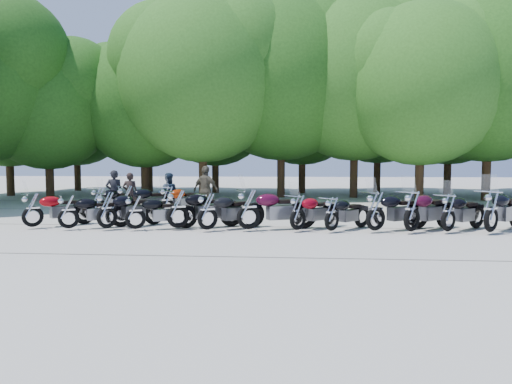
# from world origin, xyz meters

# --- Properties ---
(ground) EXTENTS (90.00, 90.00, 0.00)m
(ground) POSITION_xyz_m (0.00, 0.00, 0.00)
(ground) COLOR #A69F96
(ground) RESTS_ON ground
(tree_0) EXTENTS (7.50, 7.50, 9.21)m
(tree_0) POSITION_xyz_m (-15.42, 12.98, 5.45)
(tree_0) COLOR #3A2614
(tree_0) RESTS_ON ground
(tree_1) EXTENTS (6.97, 6.97, 8.55)m
(tree_1) POSITION_xyz_m (-12.04, 11.24, 5.06)
(tree_1) COLOR #3A2614
(tree_1) RESTS_ON ground
(tree_2) EXTENTS (7.31, 7.31, 8.97)m
(tree_2) POSITION_xyz_m (-7.25, 12.84, 5.31)
(tree_2) COLOR #3A2614
(tree_2) RESTS_ON ground
(tree_3) EXTENTS (8.70, 8.70, 10.67)m
(tree_3) POSITION_xyz_m (-3.57, 11.24, 6.32)
(tree_3) COLOR #3A2614
(tree_3) RESTS_ON ground
(tree_4) EXTENTS (9.13, 9.13, 11.20)m
(tree_4) POSITION_xyz_m (0.54, 13.09, 6.64)
(tree_4) COLOR #3A2614
(tree_4) RESTS_ON ground
(tree_5) EXTENTS (9.04, 9.04, 11.10)m
(tree_5) POSITION_xyz_m (4.61, 13.20, 6.57)
(tree_5) COLOR #3A2614
(tree_5) RESTS_ON ground
(tree_6) EXTENTS (8.00, 8.00, 9.82)m
(tree_6) POSITION_xyz_m (7.55, 10.82, 5.81)
(tree_6) COLOR #3A2614
(tree_6) RESTS_ON ground
(tree_7) EXTENTS (8.79, 8.79, 10.79)m
(tree_7) POSITION_xyz_m (11.20, 11.78, 6.39)
(tree_7) COLOR #3A2614
(tree_7) RESTS_ON ground
(tree_9) EXTENTS (7.59, 7.59, 9.32)m
(tree_9) POSITION_xyz_m (-13.53, 17.59, 5.52)
(tree_9) COLOR #3A2614
(tree_9) RESTS_ON ground
(tree_10) EXTENTS (7.78, 7.78, 9.55)m
(tree_10) POSITION_xyz_m (-8.29, 16.97, 5.66)
(tree_10) COLOR #3A2614
(tree_10) RESTS_ON ground
(tree_11) EXTENTS (7.56, 7.56, 9.28)m
(tree_11) POSITION_xyz_m (-3.76, 16.43, 5.49)
(tree_11) COLOR #3A2614
(tree_11) RESTS_ON ground
(tree_12) EXTENTS (7.88, 7.88, 9.67)m
(tree_12) POSITION_xyz_m (1.80, 16.47, 5.72)
(tree_12) COLOR #3A2614
(tree_12) RESTS_ON ground
(tree_13) EXTENTS (8.31, 8.31, 10.20)m
(tree_13) POSITION_xyz_m (6.69, 17.47, 6.04)
(tree_13) COLOR #3A2614
(tree_13) RESTS_ON ground
(tree_14) EXTENTS (8.02, 8.02, 9.84)m
(tree_14) POSITION_xyz_m (10.68, 16.09, 5.83)
(tree_14) COLOR #3A2614
(tree_14) RESTS_ON ground
(motorcycle_0) EXTENTS (2.02, 2.03, 1.24)m
(motorcycle_0) POSITION_xyz_m (-6.76, 0.56, 0.62)
(motorcycle_0) COLOR #93050C
(motorcycle_0) RESTS_ON ground
(motorcycle_1) EXTENTS (2.15, 1.66, 1.20)m
(motorcycle_1) POSITION_xyz_m (-5.53, 0.36, 0.60)
(motorcycle_1) COLOR black
(motorcycle_1) RESTS_ON ground
(motorcycle_2) EXTENTS (2.00, 2.23, 1.30)m
(motorcycle_2) POSITION_xyz_m (-4.39, 0.45, 0.65)
(motorcycle_2) COLOR black
(motorcycle_2) RESTS_ON ground
(motorcycle_3) EXTENTS (2.18, 1.46, 1.19)m
(motorcycle_3) POSITION_xyz_m (-3.50, 0.39, 0.60)
(motorcycle_3) COLOR black
(motorcycle_3) RESTS_ON ground
(motorcycle_4) EXTENTS (2.46, 1.85, 1.37)m
(motorcycle_4) POSITION_xyz_m (-2.27, 0.64, 0.68)
(motorcycle_4) COLOR black
(motorcycle_4) RESTS_ON ground
(motorcycle_5) EXTENTS (2.21, 1.96, 1.29)m
(motorcycle_5) POSITION_xyz_m (-1.33, 0.39, 0.64)
(motorcycle_5) COLOR black
(motorcycle_5) RESTS_ON ground
(motorcycle_6) EXTENTS (2.59, 1.68, 1.41)m
(motorcycle_6) POSITION_xyz_m (-0.14, 0.53, 0.70)
(motorcycle_6) COLOR #3D0820
(motorcycle_6) RESTS_ON ground
(motorcycle_7) EXTENTS (1.99, 2.03, 1.23)m
(motorcycle_7) POSITION_xyz_m (1.30, 0.56, 0.62)
(motorcycle_7) COLOR maroon
(motorcycle_7) RESTS_ON ground
(motorcycle_8) EXTENTS (1.88, 1.94, 1.17)m
(motorcycle_8) POSITION_xyz_m (2.27, 0.49, 0.59)
(motorcycle_8) COLOR black
(motorcycle_8) RESTS_ON ground
(motorcycle_9) EXTENTS (2.42, 1.91, 1.36)m
(motorcycle_9) POSITION_xyz_m (3.53, 0.57, 0.68)
(motorcycle_9) COLOR black
(motorcycle_9) RESTS_ON ground
(motorcycle_10) EXTENTS (2.32, 2.22, 1.39)m
(motorcycle_10) POSITION_xyz_m (4.53, 0.49, 0.70)
(motorcycle_10) COLOR #310619
(motorcycle_10) RESTS_ON ground
(motorcycle_11) EXTENTS (2.15, 2.03, 1.28)m
(motorcycle_11) POSITION_xyz_m (5.57, 0.60, 0.64)
(motorcycle_11) COLOR black
(motorcycle_11) RESTS_ON ground
(motorcycle_12) EXTENTS (2.35, 2.31, 1.43)m
(motorcycle_12) POSITION_xyz_m (6.72, 0.52, 0.71)
(motorcycle_12) COLOR black
(motorcycle_12) RESTS_ON ground
(motorcycle_13) EXTENTS (1.64, 2.33, 1.28)m
(motorcycle_13) POSITION_xyz_m (-5.81, 3.17, 0.64)
(motorcycle_13) COLOR black
(motorcycle_13) RESTS_ON ground
(motorcycle_14) EXTENTS (2.38, 1.97, 1.35)m
(motorcycle_14) POSITION_xyz_m (-4.76, 3.15, 0.68)
(motorcycle_14) COLOR black
(motorcycle_14) RESTS_ON ground
(motorcycle_15) EXTENTS (1.73, 2.40, 1.32)m
(motorcycle_15) POSITION_xyz_m (-3.31, 3.24, 0.66)
(motorcycle_15) COLOR #992605
(motorcycle_15) RESTS_ON ground
(rider_0) EXTENTS (0.72, 0.57, 1.73)m
(rider_0) POSITION_xyz_m (-5.56, 3.99, 0.86)
(rider_0) COLOR black
(rider_0) RESTS_ON ground
(rider_1) EXTENTS (0.88, 0.74, 1.61)m
(rider_1) POSITION_xyz_m (-3.58, 4.33, 0.81)
(rider_1) COLOR #1F2F41
(rider_1) RESTS_ON ground
(rider_2) EXTENTS (1.20, 0.88, 1.89)m
(rider_2) POSITION_xyz_m (-2.12, 4.34, 0.94)
(rider_2) COLOR #4F4939
(rider_2) RESTS_ON ground
(rider_3) EXTENTS (0.65, 0.48, 1.62)m
(rider_3) POSITION_xyz_m (-5.15, 4.57, 0.81)
(rider_3) COLOR black
(rider_3) RESTS_ON ground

